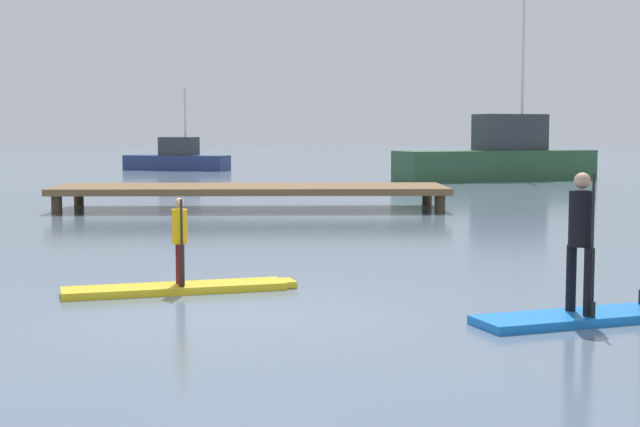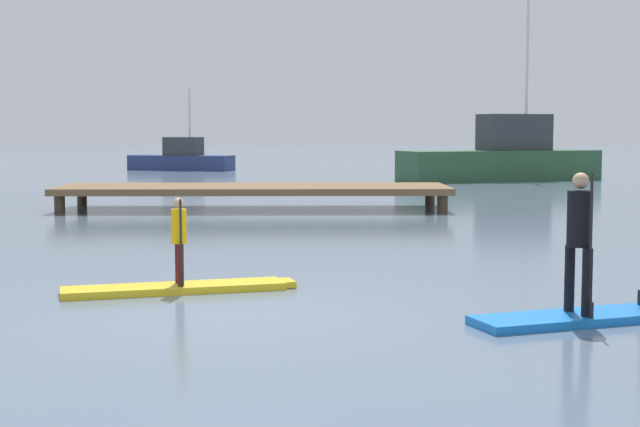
# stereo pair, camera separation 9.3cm
# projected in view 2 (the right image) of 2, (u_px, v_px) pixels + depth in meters

# --- Properties ---
(ground_plane) EXTENTS (240.00, 240.00, 0.00)m
(ground_plane) POSITION_uv_depth(u_px,v_px,m) (235.00, 313.00, 11.31)
(ground_plane) COLOR slate
(paddleboard_near) EXTENTS (3.21, 1.40, 0.10)m
(paddleboard_near) POSITION_uv_depth(u_px,v_px,m) (180.00, 288.00, 12.81)
(paddleboard_near) COLOR gold
(paddleboard_near) RESTS_ON ground
(paddler_child_solo) EXTENTS (0.26, 0.40, 1.19)m
(paddler_child_solo) POSITION_uv_depth(u_px,v_px,m) (179.00, 236.00, 12.74)
(paddler_child_solo) COLOR #4C1419
(paddler_child_solo) RESTS_ON paddleboard_near
(paddleboard_far) EXTENTS (3.17, 1.61, 0.10)m
(paddleboard_far) POSITION_uv_depth(u_px,v_px,m) (599.00, 316.00, 10.88)
(paddleboard_far) COLOR blue
(paddleboard_far) RESTS_ON ground
(paddler_adult) EXTENTS (0.36, 0.49, 1.63)m
(paddler_adult) POSITION_uv_depth(u_px,v_px,m) (580.00, 233.00, 10.69)
(paddler_adult) COLOR black
(paddler_adult) RESTS_ON paddleboard_far
(motor_boat_small_navy) EXTENTS (5.90, 3.17, 4.45)m
(motor_boat_small_navy) POSITION_uv_depth(u_px,v_px,m) (182.00, 159.00, 50.78)
(motor_boat_small_navy) COLOR navy
(motor_boat_small_navy) RESTS_ON ground
(trawler_grey_distant) EXTENTS (9.14, 5.01, 8.70)m
(trawler_grey_distant) POSITION_uv_depth(u_px,v_px,m) (503.00, 158.00, 40.48)
(trawler_grey_distant) COLOR #2D5638
(trawler_grey_distant) RESTS_ON ground
(floating_dock) EXTENTS (10.70, 3.08, 0.66)m
(floating_dock) POSITION_uv_depth(u_px,v_px,m) (254.00, 189.00, 25.87)
(floating_dock) COLOR brown
(floating_dock) RESTS_ON ground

